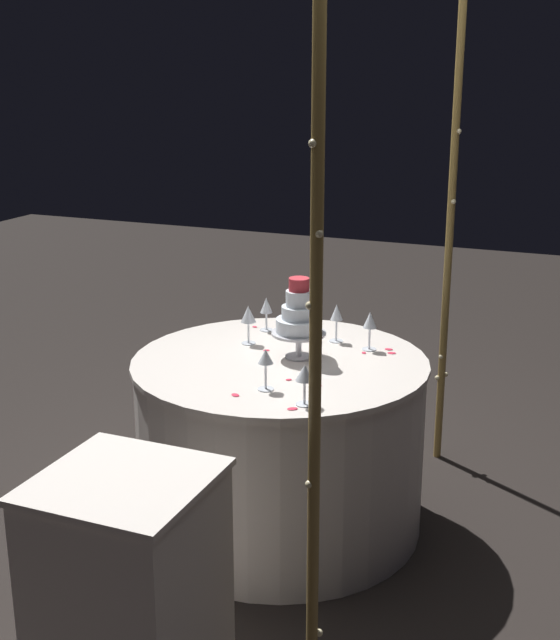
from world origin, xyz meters
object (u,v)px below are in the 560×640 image
object	(u,v)px
tiered_cake	(299,317)
wine_glass_4	(266,307)
wine_glass_3	(370,322)
wine_glass_0	(266,360)
wine_glass_5	(248,316)
wine_glass_1	(337,315)
main_table	(280,443)
side_table	(130,600)
wine_glass_2	(304,301)
decorative_arch	(404,174)
wine_glass_6	(305,375)

from	to	relation	value
tiered_cake	wine_glass_4	world-z (taller)	tiered_cake
wine_glass_3	wine_glass_0	bearing A→B (deg)	-20.29
wine_glass_4	wine_glass_5	distance (m)	0.20
wine_glass_3	wine_glass_1	bearing A→B (deg)	-108.15
main_table	wine_glass_5	xyz separation A→B (m)	(-0.14, -0.20, 0.49)
main_table	side_table	bearing A→B (deg)	1.31
tiered_cake	wine_glass_2	distance (m)	0.41
wine_glass_4	wine_glass_3	bearing A→B (deg)	80.47
main_table	side_table	xyz separation A→B (m)	(1.19, 0.03, 0.02)
tiered_cake	wine_glass_2	bearing A→B (deg)	-161.69
main_table	decorative_arch	bearing A→B (deg)	90.11
decorative_arch	tiered_cake	xyz separation A→B (m)	(-0.05, -0.42, -0.59)
wine_glass_3	wine_glass_4	bearing A→B (deg)	-99.53
side_table	wine_glass_6	size ratio (longest dim) A/B	5.27
tiered_cake	wine_glass_1	xyz separation A→B (m)	(-0.26, 0.07, -0.05)
wine_glass_4	wine_glass_2	bearing A→B (deg)	124.25
wine_glass_6	wine_glass_3	bearing A→B (deg)	177.13
wine_glass_1	wine_glass_2	xyz separation A→B (m)	(-0.13, -0.20, 0.01)
wine_glass_2	wine_glass_0	bearing A→B (deg)	10.85
wine_glass_0	wine_glass_1	bearing A→B (deg)	175.28
tiered_cake	wine_glass_0	xyz separation A→B (m)	(0.38, 0.02, -0.05)
main_table	wine_glass_6	bearing A→B (deg)	32.67
decorative_arch	wine_glass_3	size ratio (longest dim) A/B	14.34
side_table	wine_glass_5	distance (m)	1.43
wine_glass_1	wine_glass_3	distance (m)	0.17
wine_glass_0	wine_glass_3	distance (m)	0.62
wine_glass_0	wine_glass_3	size ratio (longest dim) A/B	0.95
tiered_cake	wine_glass_2	world-z (taller)	tiered_cake
wine_glass_0	wine_glass_1	size ratio (longest dim) A/B	0.95
tiered_cake	wine_glass_4	size ratio (longest dim) A/B	2.19
tiered_cake	wine_glass_4	distance (m)	0.40
wine_glass_2	wine_glass_3	world-z (taller)	same
main_table	wine_glass_0	world-z (taller)	wine_glass_0
decorative_arch	tiered_cake	distance (m)	0.73
tiered_cake	wine_glass_2	xyz separation A→B (m)	(-0.38, -0.13, -0.04)
side_table	tiered_cake	distance (m)	1.35
side_table	wine_glass_3	world-z (taller)	wine_glass_3
tiered_cake	wine_glass_6	size ratio (longest dim) A/B	2.24
main_table	wine_glass_5	world-z (taller)	wine_glass_5
side_table	wine_glass_6	xyz separation A→B (m)	(-0.79, 0.23, 0.45)
side_table	wine_glass_3	xyz separation A→B (m)	(-1.45, 0.27, 0.46)
main_table	wine_glass_5	distance (m)	0.55
side_table	wine_glass_4	xyz separation A→B (m)	(-1.54, -0.23, 0.45)
wine_glass_1	wine_glass_6	world-z (taller)	wine_glass_1
decorative_arch	side_table	bearing A→B (deg)	-20.56
decorative_arch	wine_glass_4	world-z (taller)	decorative_arch
wine_glass_6	side_table	bearing A→B (deg)	-16.41
wine_glass_0	decorative_arch	bearing A→B (deg)	129.17
wine_glass_2	wine_glass_3	distance (m)	0.40
wine_glass_5	wine_glass_0	bearing A→B (deg)	31.11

